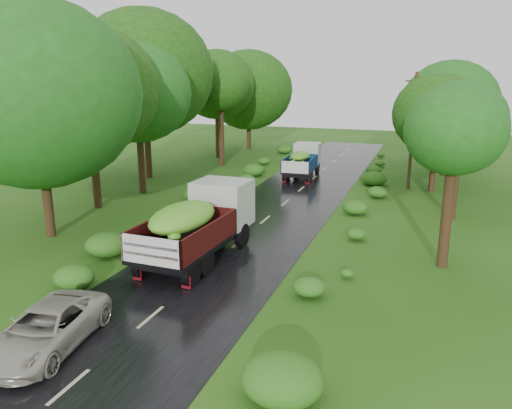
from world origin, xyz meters
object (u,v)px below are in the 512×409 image
at_px(truck_near, 201,220).
at_px(utility_pole, 412,130).
at_px(truck_far, 303,159).
at_px(car, 46,328).

height_order(truck_near, utility_pole, utility_pole).
xyz_separation_m(truck_near, utility_pole, (7.81, 16.88, 2.39)).
height_order(truck_far, car, truck_far).
bearing_deg(truck_far, utility_pole, -15.18).
bearing_deg(car, truck_near, 75.25).
distance_m(truck_near, truck_far, 18.65).
relative_size(car, utility_pole, 0.57).
height_order(truck_near, car, truck_near).
relative_size(truck_far, utility_pole, 0.73).
bearing_deg(utility_pole, car, -110.90).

